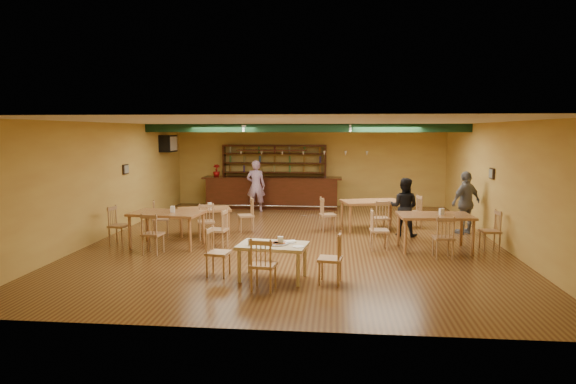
# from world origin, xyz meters

# --- Properties ---
(floor) EXTENTS (12.00, 12.00, 0.00)m
(floor) POSITION_xyz_m (0.00, 0.00, 0.00)
(floor) COLOR #543018
(floor) RESTS_ON ground
(ceiling_beam) EXTENTS (10.00, 0.30, 0.25)m
(ceiling_beam) POSITION_xyz_m (0.00, 2.80, 2.87)
(ceiling_beam) COLOR black
(ceiling_beam) RESTS_ON ceiling
(track_rail_left) EXTENTS (0.05, 2.50, 0.05)m
(track_rail_left) POSITION_xyz_m (-1.80, 3.40, 2.94)
(track_rail_left) COLOR silver
(track_rail_left) RESTS_ON ceiling
(track_rail_right) EXTENTS (0.05, 2.50, 0.05)m
(track_rail_right) POSITION_xyz_m (1.40, 3.40, 2.94)
(track_rail_right) COLOR silver
(track_rail_right) RESTS_ON ceiling
(ac_unit) EXTENTS (0.34, 0.70, 0.48)m
(ac_unit) POSITION_xyz_m (-4.80, 4.20, 2.35)
(ac_unit) COLOR silver
(ac_unit) RESTS_ON wall_left
(picture_left) EXTENTS (0.04, 0.34, 0.28)m
(picture_left) POSITION_xyz_m (-4.97, 1.00, 1.70)
(picture_left) COLOR black
(picture_left) RESTS_ON wall_left
(picture_right) EXTENTS (0.04, 0.34, 0.28)m
(picture_right) POSITION_xyz_m (4.97, 0.50, 1.70)
(picture_right) COLOR black
(picture_right) RESTS_ON wall_right
(bar_counter) EXTENTS (4.99, 0.85, 1.13)m
(bar_counter) POSITION_xyz_m (-1.30, 5.15, 0.56)
(bar_counter) COLOR #33180A
(bar_counter) RESTS_ON ground
(back_bar_hutch) EXTENTS (3.86, 0.40, 2.28)m
(back_bar_hutch) POSITION_xyz_m (-1.30, 5.78, 1.14)
(back_bar_hutch) COLOR #33180A
(back_bar_hutch) RESTS_ON ground
(poinsettia) EXTENTS (0.32, 0.32, 0.45)m
(poinsettia) POSITION_xyz_m (-3.35, 5.15, 1.35)
(poinsettia) COLOR maroon
(poinsettia) RESTS_ON bar_counter
(dining_table_a) EXTENTS (1.59, 1.25, 0.70)m
(dining_table_a) POSITION_xyz_m (-2.55, 0.43, 0.35)
(dining_table_a) COLOR #955B34
(dining_table_a) RESTS_ON ground
(dining_table_b) EXTENTS (1.84, 1.37, 0.82)m
(dining_table_b) POSITION_xyz_m (2.01, 1.49, 0.41)
(dining_table_b) COLOR #955B34
(dining_table_b) RESTS_ON ground
(dining_table_c) EXTENTS (1.78, 1.18, 0.84)m
(dining_table_c) POSITION_xyz_m (-3.05, -1.12, 0.42)
(dining_table_c) COLOR #955B34
(dining_table_c) RESTS_ON ground
(dining_table_d) EXTENTS (1.74, 1.11, 0.84)m
(dining_table_d) POSITION_xyz_m (3.32, -0.87, 0.42)
(dining_table_d) COLOR #955B34
(dining_table_d) RESTS_ON ground
(near_table) EXTENTS (1.35, 0.96, 0.68)m
(near_table) POSITION_xyz_m (-0.16, -3.59, 0.34)
(near_table) COLOR #C5B484
(near_table) RESTS_ON ground
(pizza_tray) EXTENTS (0.52, 0.52, 0.01)m
(pizza_tray) POSITION_xyz_m (-0.07, -3.59, 0.69)
(pizza_tray) COLOR silver
(pizza_tray) RESTS_ON near_table
(parmesan_shaker) EXTENTS (0.08, 0.08, 0.11)m
(parmesan_shaker) POSITION_xyz_m (-0.57, -3.72, 0.73)
(parmesan_shaker) COLOR #EAE5C6
(parmesan_shaker) RESTS_ON near_table
(napkin_stack) EXTENTS (0.24, 0.21, 0.03)m
(napkin_stack) POSITION_xyz_m (0.15, -3.41, 0.69)
(napkin_stack) COLOR white
(napkin_stack) RESTS_ON near_table
(pizza_server) EXTENTS (0.33, 0.13, 0.00)m
(pizza_server) POSITION_xyz_m (0.06, -3.54, 0.69)
(pizza_server) COLOR silver
(pizza_server) RESTS_ON pizza_tray
(side_plate) EXTENTS (0.24, 0.24, 0.01)m
(side_plate) POSITION_xyz_m (0.34, -3.77, 0.68)
(side_plate) COLOR white
(side_plate) RESTS_ON near_table
(patron_bar) EXTENTS (0.67, 0.45, 1.79)m
(patron_bar) POSITION_xyz_m (-1.76, 4.33, 0.89)
(patron_bar) COLOR #8B479A
(patron_bar) RESTS_ON ground
(patron_right_a) EXTENTS (0.91, 0.81, 1.55)m
(patron_right_a) POSITION_xyz_m (2.81, 0.69, 0.78)
(patron_right_a) COLOR black
(patron_right_a) RESTS_ON ground
(patron_right_b) EXTENTS (1.06, 0.91, 1.70)m
(patron_right_b) POSITION_xyz_m (4.52, 1.13, 0.85)
(patron_right_b) COLOR slate
(patron_right_b) RESTS_ON ground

